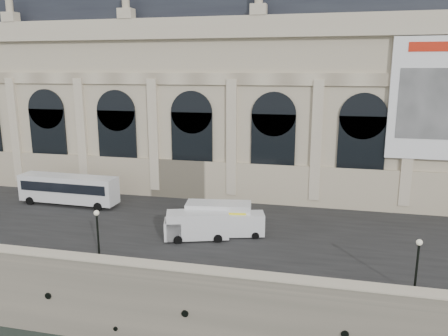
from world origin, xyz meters
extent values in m
cube|color=gray|center=(0.00, 35.00, 3.00)|extent=(160.00, 70.00, 6.00)
cube|color=#2D2D2D|center=(0.00, 14.00, 6.03)|extent=(160.00, 24.00, 0.06)
cube|color=gray|center=(0.00, 0.60, 6.55)|extent=(160.00, 1.20, 1.10)
cube|color=beige|center=(0.00, 0.60, 7.15)|extent=(160.00, 1.40, 0.12)
cube|color=#B8AA8D|center=(-6.00, 31.00, 17.00)|extent=(68.00, 18.00, 22.00)
cube|color=beige|center=(-6.00, 21.85, 8.50)|extent=(68.60, 0.40, 5.00)
cube|color=beige|center=(-6.00, 21.70, 26.80)|extent=(69.00, 0.80, 2.40)
cube|color=beige|center=(-6.00, 21.85, 21.00)|extent=(68.00, 0.30, 1.40)
cube|color=#242830|center=(-6.00, 31.00, 31.00)|extent=(64.00, 15.00, 6.00)
cube|color=beige|center=(-29.00, 21.75, 14.00)|extent=(1.20, 0.50, 14.00)
cube|color=black|center=(-24.00, 21.82, 12.50)|extent=(5.20, 0.25, 9.00)
cylinder|color=black|center=(-24.00, 21.82, 17.00)|extent=(5.20, 0.25, 5.20)
cube|color=beige|center=(-19.00, 21.75, 14.00)|extent=(1.20, 0.50, 14.00)
cube|color=black|center=(-14.00, 21.82, 12.50)|extent=(5.20, 0.25, 9.00)
cylinder|color=black|center=(-14.00, 21.82, 17.00)|extent=(5.20, 0.25, 5.20)
cube|color=beige|center=(-9.00, 21.75, 14.00)|extent=(1.20, 0.50, 14.00)
cube|color=black|center=(-4.00, 21.82, 12.50)|extent=(5.20, 0.25, 9.00)
cylinder|color=black|center=(-4.00, 21.82, 17.00)|extent=(5.20, 0.25, 5.20)
cube|color=beige|center=(1.00, 21.75, 14.00)|extent=(1.20, 0.50, 14.00)
cube|color=black|center=(6.00, 21.82, 12.50)|extent=(5.20, 0.25, 9.00)
cylinder|color=black|center=(6.00, 21.82, 17.00)|extent=(5.20, 0.25, 5.20)
cube|color=beige|center=(11.00, 21.75, 14.00)|extent=(1.20, 0.50, 14.00)
cube|color=black|center=(16.00, 21.82, 12.50)|extent=(5.20, 0.25, 9.00)
cylinder|color=black|center=(16.00, 21.82, 17.00)|extent=(5.20, 0.25, 5.20)
cube|color=beige|center=(21.00, 21.75, 14.00)|extent=(1.20, 0.50, 14.00)
cube|color=white|center=(23.00, 21.55, 19.00)|extent=(9.00, 0.35, 13.00)
cube|color=red|center=(23.00, 21.35, 24.40)|extent=(6.00, 0.06, 1.00)
cube|color=gray|center=(22.50, 21.35, 18.50)|extent=(6.20, 0.06, 7.50)
cube|color=silver|center=(-17.92, 16.16, 8.04)|extent=(12.33, 2.89, 3.17)
cube|color=black|center=(-24.07, 16.33, 8.35)|extent=(0.14, 2.35, 1.23)
cube|color=black|center=(-17.95, 14.84, 8.45)|extent=(11.24, 0.39, 1.12)
cube|color=black|center=(-17.88, 17.48, 8.45)|extent=(11.24, 0.39, 1.12)
cylinder|color=black|center=(-22.55, 15.01, 6.51)|extent=(1.03, 0.33, 1.02)
cylinder|color=black|center=(-22.48, 17.57, 6.51)|extent=(1.03, 0.33, 1.02)
cylinder|color=black|center=(-13.35, 14.76, 6.51)|extent=(1.03, 0.33, 1.02)
cylinder|color=black|center=(-13.28, 17.31, 6.51)|extent=(1.03, 0.33, 1.02)
cube|color=silver|center=(0.36, 9.18, 7.48)|extent=(6.32, 3.99, 2.51)
cube|color=silver|center=(-1.89, 8.46, 7.09)|extent=(2.28, 2.69, 1.75)
cube|color=black|center=(-2.47, 8.27, 7.69)|extent=(0.66, 1.89, 0.87)
cylinder|color=black|center=(-1.09, 7.51, 6.42)|extent=(0.87, 0.51, 0.83)
cylinder|color=black|center=(-1.79, 9.70, 6.42)|extent=(0.87, 0.51, 0.83)
cylinder|color=black|center=(2.51, 8.67, 6.42)|extent=(0.87, 0.51, 0.83)
cylinder|color=black|center=(1.80, 10.85, 6.42)|extent=(0.87, 0.51, 0.83)
cube|color=silver|center=(4.01, 10.85, 7.27)|extent=(5.41, 3.23, 2.16)
cube|color=silver|center=(2.05, 10.33, 6.94)|extent=(1.89, 2.27, 1.50)
cube|color=black|center=(1.55, 10.19, 7.46)|extent=(0.50, 1.65, 0.75)
cylinder|color=black|center=(2.70, 9.48, 6.36)|extent=(0.75, 0.41, 0.71)
cylinder|color=black|center=(2.19, 11.38, 6.36)|extent=(0.75, 0.41, 0.71)
cylinder|color=black|center=(5.84, 10.33, 6.36)|extent=(0.75, 0.41, 0.71)
cylinder|color=black|center=(5.32, 12.23, 6.36)|extent=(0.75, 0.41, 0.71)
cube|color=silver|center=(1.92, 11.33, 7.67)|extent=(6.74, 3.38, 2.90)
cube|color=yellow|center=(2.10, 10.07, 7.67)|extent=(5.54, 0.87, 1.72)
cube|color=red|center=(2.10, 10.07, 7.67)|extent=(3.20, 0.51, 0.65)
cube|color=silver|center=(-1.70, 10.80, 7.02)|extent=(2.04, 2.59, 1.61)
cylinder|color=black|center=(-0.88, 9.67, 6.43)|extent=(0.89, 0.42, 0.86)
cylinder|color=black|center=(-1.24, 12.12, 6.43)|extent=(0.89, 0.42, 0.86)
cylinder|color=black|center=(4.44, 10.45, 6.43)|extent=(0.89, 0.42, 0.86)
cylinder|color=black|center=(4.08, 12.89, 6.43)|extent=(0.89, 0.42, 0.86)
cylinder|color=black|center=(-6.51, 2.54, 6.21)|extent=(0.46, 0.46, 0.42)
cylinder|color=black|center=(-6.51, 2.54, 8.11)|extent=(0.17, 0.17, 4.21)
sphere|color=beige|center=(-6.51, 2.54, 10.32)|extent=(0.46, 0.46, 0.46)
cylinder|color=black|center=(18.79, 2.22, 6.20)|extent=(0.45, 0.45, 0.41)
cylinder|color=black|center=(18.79, 2.22, 8.03)|extent=(0.16, 0.16, 4.05)
sphere|color=beige|center=(18.79, 2.22, 10.16)|extent=(0.45, 0.45, 0.45)
camera|label=1|loc=(11.83, -29.06, 22.11)|focal=35.00mm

